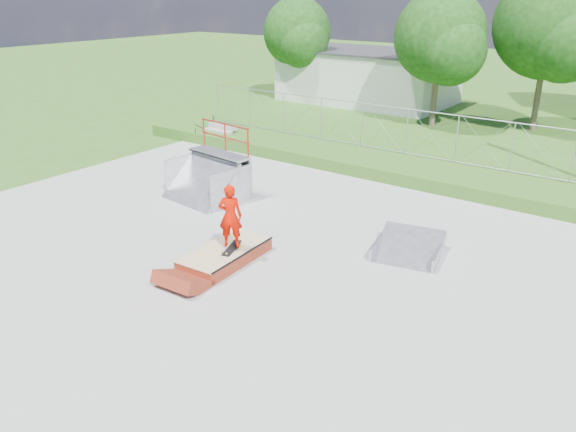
% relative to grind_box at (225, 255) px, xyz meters
% --- Properties ---
extents(ground, '(120.00, 120.00, 0.00)m').
position_rel_grind_box_xyz_m(ground, '(0.07, 0.04, -0.19)').
color(ground, '#345F1B').
rests_on(ground, ground).
extents(concrete_pad, '(20.00, 16.00, 0.04)m').
position_rel_grind_box_xyz_m(concrete_pad, '(0.07, 0.04, -0.17)').
color(concrete_pad, '#9B9B98').
rests_on(concrete_pad, ground).
extents(grass_berm, '(24.00, 3.00, 0.50)m').
position_rel_grind_box_xyz_m(grass_berm, '(0.07, 9.54, 0.06)').
color(grass_berm, '#345F1B').
rests_on(grass_berm, ground).
extents(grind_box, '(1.35, 2.59, 0.38)m').
position_rel_grind_box_xyz_m(grind_box, '(0.00, 0.00, 0.00)').
color(grind_box, maroon).
rests_on(grind_box, concrete_pad).
extents(quarter_pipe, '(2.63, 2.30, 2.42)m').
position_rel_grind_box_xyz_m(quarter_pipe, '(-3.71, 3.13, 1.02)').
color(quarter_pipe, gray).
rests_on(quarter_pipe, concrete_pad).
extents(flat_bank_ramp, '(1.98, 2.07, 0.51)m').
position_rel_grind_box_xyz_m(flat_bank_ramp, '(3.68, 3.10, 0.07)').
color(flat_bank_ramp, gray).
rests_on(flat_bank_ramp, concrete_pad).
extents(skateboard, '(0.42, 0.82, 0.13)m').
position_rel_grind_box_xyz_m(skateboard, '(0.18, 0.05, 0.23)').
color(skateboard, black).
rests_on(skateboard, grind_box).
extents(skater, '(0.72, 0.65, 1.65)m').
position_rel_grind_box_xyz_m(skater, '(0.18, 0.05, 1.05)').
color(skater, '#CA0E00').
rests_on(skater, grind_box).
extents(concrete_stairs, '(1.50, 1.60, 0.80)m').
position_rel_grind_box_xyz_m(concrete_stairs, '(-8.43, 8.74, 0.21)').
color(concrete_stairs, '#9B9B98').
rests_on(concrete_stairs, ground).
extents(chain_link_fence, '(20.00, 0.06, 1.80)m').
position_rel_grind_box_xyz_m(chain_link_fence, '(0.07, 10.54, 1.21)').
color(chain_link_fence, '#9A9CA2').
rests_on(chain_link_fence, grass_berm).
extents(utility_building_flat, '(10.00, 6.00, 3.00)m').
position_rel_grind_box_xyz_m(utility_building_flat, '(-7.93, 22.04, 1.31)').
color(utility_building_flat, silver).
rests_on(utility_building_flat, ground).
extents(tree_left_near, '(4.76, 4.48, 6.65)m').
position_rel_grind_box_xyz_m(tree_left_near, '(-1.68, 17.87, 4.05)').
color(tree_left_near, brown).
rests_on(tree_left_near, ground).
extents(tree_center, '(5.44, 5.12, 7.60)m').
position_rel_grind_box_xyz_m(tree_center, '(2.85, 19.85, 4.66)').
color(tree_center, brown).
rests_on(tree_center, ground).
extents(tree_left_far, '(4.42, 4.16, 6.18)m').
position_rel_grind_box_xyz_m(tree_left_far, '(-11.70, 19.88, 3.75)').
color(tree_left_far, brown).
rests_on(tree_left_far, ground).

